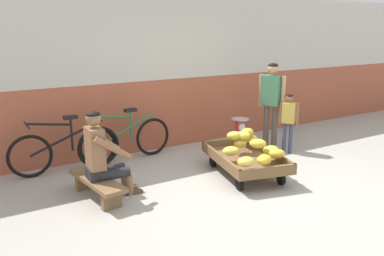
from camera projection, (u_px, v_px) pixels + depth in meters
name	position (u px, v px, depth m)	size (l,w,h in m)	color
ground_plane	(262.00, 195.00, 5.38)	(80.00, 80.00, 0.00)	#A39E93
back_wall	(162.00, 72.00, 7.30)	(16.00, 0.30, 2.69)	#A35138
banana_cart	(245.00, 160.00, 6.04)	(1.17, 1.60, 0.36)	brown
banana_pile	(250.00, 145.00, 6.00)	(1.07, 1.29, 0.25)	gold
low_bench	(97.00, 184.00, 5.22)	(0.41, 1.13, 0.27)	brown
vendor_seated	(102.00, 155.00, 5.18)	(0.69, 0.49, 1.14)	brown
plastic_crate	(240.00, 143.00, 7.21)	(0.36, 0.28, 0.30)	gold
weighing_scale	(240.00, 126.00, 7.13)	(0.30, 0.30, 0.29)	#28282D
bicycle_near_left	(66.00, 149.00, 6.16)	(1.66, 0.48, 0.86)	black
bicycle_far_left	(126.00, 140.00, 6.68)	(1.66, 0.48, 0.86)	black
customer_adult	(272.00, 97.00, 7.16)	(0.31, 0.46, 1.53)	brown
customer_child	(289.00, 117.00, 7.01)	(0.23, 0.28, 1.03)	#38425B
shopping_bag	(251.00, 150.00, 6.95)	(0.18, 0.12, 0.24)	#D13D4C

